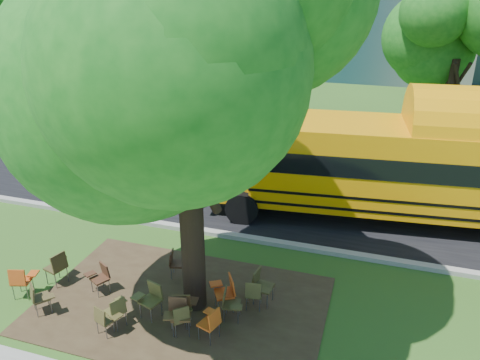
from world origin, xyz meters
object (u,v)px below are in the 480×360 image
(chair_15, at_px, (181,316))
(chair_7, at_px, (230,302))
(main_tree, at_px, (184,55))
(chair_4, at_px, (105,318))
(bg_car_red, at_px, (110,136))
(chair_3, at_px, (151,296))
(chair_8, at_px, (57,265))
(black_car, at_px, (110,185))
(chair_1, at_px, (39,296))
(chair_12, at_px, (261,284))
(chair_0, at_px, (21,279))
(chair_9, at_px, (101,275))
(chair_14, at_px, (226,289))
(pedestrian_b, at_px, (5,103))
(chair_13, at_px, (255,292))
(chair_5, at_px, (180,311))
(chair_10, at_px, (176,262))
(school_bus, at_px, (438,169))
(chair_2, at_px, (117,309))
(chair_11, at_px, (181,307))
(chair_6, at_px, (211,321))

(chair_15, bearing_deg, chair_7, -0.89)
(main_tree, relative_size, chair_4, 12.53)
(bg_car_red, bearing_deg, chair_3, -155.50)
(chair_3, relative_size, chair_8, 0.95)
(black_car, bearing_deg, chair_1, -170.47)
(chair_12, bearing_deg, chair_3, -53.84)
(chair_0, distance_m, chair_9, 1.93)
(main_tree, height_order, chair_14, main_tree)
(chair_7, relative_size, pedestrian_b, 0.54)
(chair_7, xyz_separation_m, pedestrian_b, (-18.30, 13.04, 0.27))
(chair_13, bearing_deg, chair_5, -147.62)
(chair_10, bearing_deg, chair_12, 67.86)
(chair_5, bearing_deg, main_tree, -106.60)
(school_bus, xyz_separation_m, chair_5, (-5.70, -7.34, -1.33))
(chair_2, distance_m, chair_9, 1.51)
(chair_0, distance_m, chair_13, 5.83)
(school_bus, bearing_deg, chair_9, -147.39)
(school_bus, relative_size, chair_5, 14.91)
(chair_12, xyz_separation_m, black_car, (-6.69, 4.00, 0.07))
(chair_3, bearing_deg, main_tree, -124.46)
(chair_5, distance_m, chair_12, 2.11)
(chair_14, relative_size, black_car, 0.25)
(chair_5, xyz_separation_m, chair_11, (-0.04, 0.13, 0.00))
(chair_4, bearing_deg, chair_7, 46.10)
(chair_3, relative_size, bg_car_red, 0.18)
(chair_11, xyz_separation_m, bg_car_red, (-8.20, 10.23, 0.14))
(chair_5, xyz_separation_m, chair_8, (-3.80, 0.71, 0.03))
(bg_car_red, distance_m, pedestrian_b, 9.73)
(chair_5, height_order, chair_15, chair_5)
(chair_4, bearing_deg, main_tree, 64.69)
(chair_7, height_order, chair_9, chair_7)
(chair_6, distance_m, chair_13, 1.44)
(chair_5, xyz_separation_m, chair_15, (0.06, -0.07, -0.08))
(pedestrian_b, bearing_deg, chair_1, -3.74)
(chair_2, xyz_separation_m, chair_15, (1.49, 0.23, -0.02))
(chair_14, height_order, bg_car_red, bg_car_red)
(chair_8, distance_m, black_car, 5.01)
(chair_5, bearing_deg, chair_10, -81.75)
(chair_8, bearing_deg, chair_13, -68.85)
(chair_9, height_order, chair_14, chair_14)
(chair_11, distance_m, bg_car_red, 13.11)
(main_tree, distance_m, chair_14, 5.54)
(chair_0, xyz_separation_m, chair_9, (1.76, 0.79, -0.04))
(chair_4, xyz_separation_m, chair_15, (1.60, 0.56, 0.01))
(chair_4, bearing_deg, pedestrian_b, 155.71)
(chair_7, bearing_deg, chair_11, -70.90)
(chair_4, bearing_deg, chair_6, 32.06)
(chair_0, height_order, chair_7, chair_0)
(school_bus, height_order, chair_4, school_bus)
(chair_5, xyz_separation_m, chair_12, (1.47, 1.52, 0.01))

